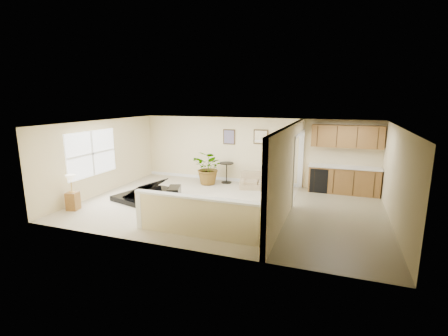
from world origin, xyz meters
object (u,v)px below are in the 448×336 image
(piano, at_px, (143,180))
(piano_bench, at_px, (174,194))
(palm_plant, at_px, (209,168))
(accent_table, at_px, (227,170))
(loveseat, at_px, (258,180))
(small_plant, at_px, (288,184))
(lamp_stand, at_px, (72,195))

(piano, bearing_deg, piano_bench, 18.13)
(palm_plant, bearing_deg, accent_table, 38.59)
(piano_bench, xyz_separation_m, loveseat, (2.13, 2.46, 0.05))
(loveseat, xyz_separation_m, accent_table, (-1.34, 0.29, 0.22))
(piano, height_order, palm_plant, piano)
(accent_table, relative_size, small_plant, 1.53)
(accent_table, relative_size, palm_plant, 0.56)
(palm_plant, distance_m, small_plant, 2.97)
(loveseat, distance_m, small_plant, 1.06)
(piano_bench, height_order, palm_plant, palm_plant)
(piano, bearing_deg, lamp_stand, -114.25)
(piano, height_order, piano_bench, piano)
(palm_plant, distance_m, lamp_stand, 4.82)
(piano, xyz_separation_m, piano_bench, (1.09, 0.06, -0.37))
(piano, xyz_separation_m, accent_table, (1.88, 2.82, -0.10))
(lamp_stand, bearing_deg, accent_table, 54.18)
(accent_table, bearing_deg, lamp_stand, -125.82)
(palm_plant, xyz_separation_m, lamp_stand, (-2.67, -4.01, -0.19))
(accent_table, height_order, small_plant, accent_table)
(loveseat, bearing_deg, piano, -153.81)
(piano, distance_m, palm_plant, 2.74)
(loveseat, distance_m, lamp_stand, 6.16)
(piano_bench, xyz_separation_m, palm_plant, (0.25, 2.32, 0.40))
(piano, relative_size, lamp_stand, 1.98)
(loveseat, height_order, palm_plant, palm_plant)
(piano, xyz_separation_m, palm_plant, (1.34, 2.38, 0.03))
(small_plant, height_order, lamp_stand, lamp_stand)
(piano_bench, height_order, lamp_stand, lamp_stand)
(accent_table, xyz_separation_m, small_plant, (2.39, -0.17, -0.29))
(piano, xyz_separation_m, loveseat, (3.22, 2.52, -0.33))
(palm_plant, height_order, small_plant, palm_plant)
(piano_bench, bearing_deg, palm_plant, 83.94)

